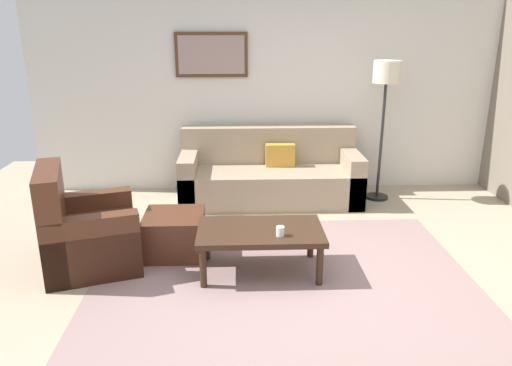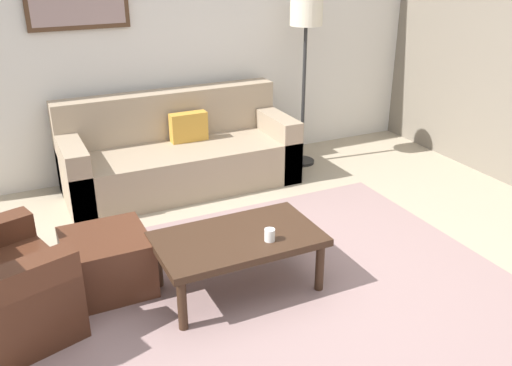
{
  "view_description": "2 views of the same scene",
  "coord_description": "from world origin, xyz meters",
  "px_view_note": "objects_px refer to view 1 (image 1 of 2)",
  "views": [
    {
      "loc": [
        -0.39,
        -3.75,
        2.12
      ],
      "look_at": [
        -0.21,
        0.63,
        0.69
      ],
      "focal_mm": 34.26,
      "sensor_mm": 36.0,
      "label": 1
    },
    {
      "loc": [
        -1.49,
        -2.8,
        2.21
      ],
      "look_at": [
        -0.01,
        0.26,
        0.72
      ],
      "focal_mm": 38.92,
      "sensor_mm": 36.0,
      "label": 2
    }
  ],
  "objects_px": {
    "coffee_table": "(260,234)",
    "framed_artwork": "(211,55)",
    "ottoman": "(175,234)",
    "cup": "(280,231)",
    "lamp_standing": "(386,86)",
    "armchair_leather": "(82,236)",
    "couch_main": "(270,176)"
  },
  "relations": [
    {
      "from": "ottoman",
      "to": "coffee_table",
      "type": "bearing_deg",
      "value": -26.26
    },
    {
      "from": "coffee_table",
      "to": "framed_artwork",
      "type": "distance_m",
      "value": 2.77
    },
    {
      "from": "coffee_table",
      "to": "cup",
      "type": "bearing_deg",
      "value": -42.63
    },
    {
      "from": "cup",
      "to": "lamp_standing",
      "type": "bearing_deg",
      "value": 54.97
    },
    {
      "from": "lamp_standing",
      "to": "framed_artwork",
      "type": "height_order",
      "value": "framed_artwork"
    },
    {
      "from": "armchair_leather",
      "to": "framed_artwork",
      "type": "xyz_separation_m",
      "value": [
        1.1,
        2.19,
        1.44
      ]
    },
    {
      "from": "armchair_leather",
      "to": "cup",
      "type": "xyz_separation_m",
      "value": [
        1.76,
        -0.3,
        0.14
      ]
    },
    {
      "from": "ottoman",
      "to": "coffee_table",
      "type": "relative_size",
      "value": 0.51
    },
    {
      "from": "lamp_standing",
      "to": "framed_artwork",
      "type": "xyz_separation_m",
      "value": [
        -2.08,
        0.46,
        0.34
      ]
    },
    {
      "from": "couch_main",
      "to": "lamp_standing",
      "type": "relative_size",
      "value": 1.28
    },
    {
      "from": "coffee_table",
      "to": "framed_artwork",
      "type": "xyz_separation_m",
      "value": [
        -0.5,
        2.34,
        1.39
      ]
    },
    {
      "from": "cup",
      "to": "ottoman",
      "type": "bearing_deg",
      "value": 150.54
    },
    {
      "from": "ottoman",
      "to": "cup",
      "type": "distance_m",
      "value": 1.14
    },
    {
      "from": "couch_main",
      "to": "framed_artwork",
      "type": "xyz_separation_m",
      "value": [
        -0.71,
        0.41,
        1.45
      ]
    },
    {
      "from": "ottoman",
      "to": "coffee_table",
      "type": "height_order",
      "value": "coffee_table"
    },
    {
      "from": "couch_main",
      "to": "framed_artwork",
      "type": "bearing_deg",
      "value": 150.22
    },
    {
      "from": "coffee_table",
      "to": "lamp_standing",
      "type": "bearing_deg",
      "value": 49.87
    },
    {
      "from": "ottoman",
      "to": "cup",
      "type": "height_order",
      "value": "cup"
    },
    {
      "from": "ottoman",
      "to": "cup",
      "type": "bearing_deg",
      "value": -29.46
    },
    {
      "from": "armchair_leather",
      "to": "coffee_table",
      "type": "bearing_deg",
      "value": -5.5
    },
    {
      "from": "cup",
      "to": "armchair_leather",
      "type": "bearing_deg",
      "value": 170.23
    },
    {
      "from": "couch_main",
      "to": "framed_artwork",
      "type": "relative_size",
      "value": 2.44
    },
    {
      "from": "cup",
      "to": "framed_artwork",
      "type": "distance_m",
      "value": 2.88
    },
    {
      "from": "couch_main",
      "to": "armchair_leather",
      "type": "height_order",
      "value": "armchair_leather"
    },
    {
      "from": "lamp_standing",
      "to": "framed_artwork",
      "type": "relative_size",
      "value": 1.9
    },
    {
      "from": "couch_main",
      "to": "coffee_table",
      "type": "height_order",
      "value": "couch_main"
    },
    {
      "from": "armchair_leather",
      "to": "couch_main",
      "type": "bearing_deg",
      "value": 44.56
    },
    {
      "from": "armchair_leather",
      "to": "ottoman",
      "type": "height_order",
      "value": "armchair_leather"
    },
    {
      "from": "ottoman",
      "to": "armchair_leather",
      "type": "bearing_deg",
      "value": -162.93
    },
    {
      "from": "coffee_table",
      "to": "cup",
      "type": "xyz_separation_m",
      "value": [
        0.16,
        -0.15,
        0.09
      ]
    },
    {
      "from": "armchair_leather",
      "to": "ottoman",
      "type": "xyz_separation_m",
      "value": [
        0.79,
        0.24,
        -0.11
      ]
    },
    {
      "from": "cup",
      "to": "framed_artwork",
      "type": "xyz_separation_m",
      "value": [
        -0.66,
        2.49,
        1.3
      ]
    }
  ]
}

